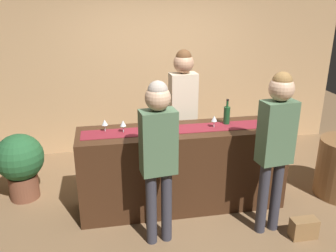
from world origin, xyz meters
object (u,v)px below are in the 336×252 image
at_px(wine_glass_mid_counter, 105,123).
at_px(customer_browsing, 158,148).
at_px(potted_plant_tall, 20,162).
at_px(handbag, 304,228).
at_px(wine_bottle_amber, 161,120).
at_px(customer_sipping, 276,137).
at_px(wine_glass_far_end, 123,124).
at_px(bartender, 183,102).
at_px(wine_glass_near_customer, 214,119).
at_px(wine_bottle_green, 227,115).

bearing_deg(wine_glass_mid_counter, customer_browsing, -55.09).
distance_m(wine_glass_mid_counter, potted_plant_tall, 1.29).
bearing_deg(potted_plant_tall, handbag, -24.31).
bearing_deg(wine_bottle_amber, handbag, -32.63).
bearing_deg(customer_sipping, handbag, -38.70).
height_order(wine_glass_far_end, customer_browsing, customer_browsing).
bearing_deg(customer_sipping, customer_browsing, 171.15).
bearing_deg(wine_glass_mid_counter, customer_sipping, -23.64).
relative_size(wine_glass_mid_counter, bartender, 0.08).
xyz_separation_m(wine_bottle_amber, wine_glass_near_customer, (0.61, -0.04, -0.01)).
bearing_deg(wine_bottle_green, handbag, -57.65).
xyz_separation_m(wine_bottle_green, wine_glass_far_end, (-1.21, -0.06, -0.01)).
bearing_deg(wine_bottle_green, wine_glass_mid_counter, 179.86).
bearing_deg(wine_glass_far_end, potted_plant_tall, 157.69).
bearing_deg(bartender, handbag, 121.10).
bearing_deg(wine_glass_mid_counter, bartender, 26.67).
bearing_deg(customer_browsing, wine_bottle_green, 30.31).
bearing_deg(bartender, wine_glass_mid_counter, 22.90).
bearing_deg(wine_bottle_amber, customer_sipping, -33.02).
relative_size(wine_glass_near_customer, customer_browsing, 0.08).
xyz_separation_m(wine_glass_far_end, customer_sipping, (1.47, -0.67, -0.00)).
relative_size(wine_bottle_green, potted_plant_tall, 0.36).
xyz_separation_m(wine_bottle_green, potted_plant_tall, (-2.46, 0.45, -0.61)).
bearing_deg(wine_glass_mid_counter, handbag, -24.97).
height_order(wine_bottle_green, customer_browsing, customer_browsing).
xyz_separation_m(wine_bottle_green, wine_glass_near_customer, (-0.18, -0.09, -0.01)).
bearing_deg(wine_glass_mid_counter, wine_bottle_amber, -4.63).
relative_size(wine_glass_mid_counter, wine_glass_far_end, 1.00).
relative_size(customer_browsing, potted_plant_tall, 2.01).
distance_m(wine_glass_far_end, potted_plant_tall, 1.48).
height_order(bartender, customer_sipping, bartender).
height_order(wine_glass_near_customer, bartender, bartender).
bearing_deg(wine_glass_mid_counter, wine_glass_near_customer, -4.38).
height_order(wine_bottle_amber, wine_glass_far_end, wine_bottle_amber).
distance_m(wine_bottle_green, handbag, 1.48).
xyz_separation_m(wine_glass_far_end, handbag, (1.80, -0.86, -0.98)).
relative_size(bartender, handbag, 6.42).
bearing_deg(wine_bottle_green, wine_glass_far_end, -177.07).
height_order(wine_glass_near_customer, potted_plant_tall, wine_glass_near_customer).
distance_m(customer_sipping, potted_plant_tall, 3.02).
bearing_deg(handbag, customer_browsing, 171.33).
height_order(wine_glass_far_end, potted_plant_tall, wine_glass_far_end).
xyz_separation_m(customer_sipping, handbag, (0.33, -0.20, -0.98)).
bearing_deg(wine_glass_far_end, wine_glass_near_customer, -1.59).
height_order(bartender, potted_plant_tall, bartender).
relative_size(wine_glass_far_end, potted_plant_tall, 0.17).
bearing_deg(customer_browsing, wine_glass_far_end, 107.84).
bearing_deg(bartender, wine_glass_near_customer, 107.34).
bearing_deg(customer_browsing, customer_sipping, -8.29).
distance_m(bartender, customer_sipping, 1.40).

